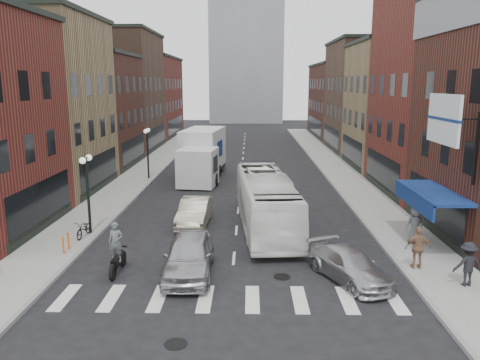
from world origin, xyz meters
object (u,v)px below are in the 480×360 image
at_px(transit_bus, 266,201).
at_px(streetlamp_far, 147,144).
at_px(motorcycle_rider, 117,250).
at_px(ped_right_c, 415,225).
at_px(billboard_sign, 446,121).
at_px(bike_rack, 66,243).
at_px(ped_right_b, 418,248).
at_px(curb_car, 350,266).
at_px(ped_right_a, 468,264).
at_px(sedan_left_near, 189,255).
at_px(parked_bicycle, 84,229).
at_px(sedan_left_far, 195,212).
at_px(streetlamp_near, 87,180).
at_px(box_truck, 202,155).

bearing_deg(transit_bus, streetlamp_far, 120.85).
xyz_separation_m(motorcycle_rider, ped_right_c, (13.24, 3.61, 0.02)).
height_order(billboard_sign, bike_rack, billboard_sign).
bearing_deg(ped_right_b, streetlamp_far, -48.23).
xyz_separation_m(curb_car, ped_right_b, (2.96, 0.92, 0.43)).
relative_size(billboard_sign, ped_right_a, 2.18).
distance_m(transit_bus, sedan_left_near, 7.18).
xyz_separation_m(ped_right_b, ped_right_c, (0.96, 3.18, -0.01)).
relative_size(curb_car, parked_bicycle, 2.66).
bearing_deg(ped_right_c, streetlamp_far, -52.19).
bearing_deg(ped_right_b, bike_rack, -3.65).
xyz_separation_m(transit_bus, ped_right_a, (7.30, -7.51, -0.47)).
distance_m(motorcycle_rider, transit_bus, 8.88).
bearing_deg(curb_car, sedan_left_far, 109.10).
bearing_deg(transit_bus, streetlamp_near, -175.12).
xyz_separation_m(parked_bicycle, ped_right_c, (16.05, -0.52, 0.47)).
relative_size(motorcycle_rider, ped_right_b, 1.22).
bearing_deg(sedan_left_near, ped_right_b, 1.11).
relative_size(billboard_sign, parked_bicycle, 2.35).
distance_m(curb_car, ped_right_a, 4.30).
bearing_deg(bike_rack, ped_right_b, -6.17).
relative_size(transit_bus, parked_bicycle, 6.68).
distance_m(streetlamp_near, motorcycle_rider, 5.80).
xyz_separation_m(billboard_sign, ped_right_a, (0.26, -2.47, -5.13)).
bearing_deg(ped_right_b, ped_right_a, 130.31).
distance_m(bike_rack, sedan_left_far, 7.08).
bearing_deg(streetlamp_far, ped_right_c, -43.54).
distance_m(streetlamp_far, bike_rack, 16.87).
distance_m(bike_rack, parked_bicycle, 2.07).
relative_size(streetlamp_far, parked_bicycle, 2.61).
bearing_deg(ped_right_a, sedan_left_far, -44.85).
distance_m(sedan_left_far, ped_right_c, 11.31).
bearing_deg(billboard_sign, ped_right_a, -83.93).
xyz_separation_m(transit_bus, sedan_left_far, (-3.86, 0.47, -0.75)).
height_order(motorcycle_rider, ped_right_b, motorcycle_rider).
relative_size(billboard_sign, motorcycle_rider, 1.70).
relative_size(transit_bus, ped_right_c, 5.96).
xyz_separation_m(bike_rack, sedan_left_far, (5.29, 4.70, 0.17)).
bearing_deg(parked_bicycle, streetlamp_near, 85.01).
distance_m(bike_rack, motorcycle_rider, 3.59).
relative_size(sedan_left_near, ped_right_a, 2.79).
bearing_deg(parked_bicycle, bike_rack, -88.83).
relative_size(motorcycle_rider, ped_right_c, 1.23).
bearing_deg(streetlamp_far, box_truck, 6.05).
relative_size(box_truck, ped_right_a, 5.49).
distance_m(motorcycle_rider, sedan_left_far, 7.18).
xyz_separation_m(billboard_sign, motorcycle_rider, (-13.28, -1.26, -5.12)).
bearing_deg(motorcycle_rider, streetlamp_near, 119.36).
bearing_deg(ped_right_a, streetlamp_far, -60.17).
relative_size(streetlamp_far, curb_car, 0.98).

